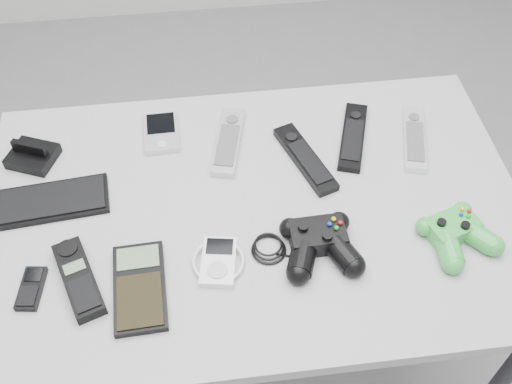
{
  "coord_description": "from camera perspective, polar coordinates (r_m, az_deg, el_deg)",
  "views": [
    {
      "loc": [
        -0.05,
        -0.82,
        1.68
      ],
      "look_at": [
        0.05,
        -0.05,
        0.75
      ],
      "focal_mm": 42.0,
      "sensor_mm": 36.0,
      "label": 1
    }
  ],
  "objects": [
    {
      "name": "calculator",
      "position": [
        1.11,
        -11.03,
        -8.86
      ],
      "size": [
        0.1,
        0.19,
        0.02
      ],
      "primitive_type": "cube",
      "rotation": [
        0.0,
        0.0,
        0.04
      ],
      "color": "black",
      "rests_on": "desk"
    },
    {
      "name": "controller_black",
      "position": [
        1.13,
        6.06,
        -4.73
      ],
      "size": [
        0.26,
        0.16,
        0.05
      ],
      "primitive_type": null,
      "rotation": [
        0.0,
        0.0,
        0.03
      ],
      "color": "black",
      "rests_on": "desk"
    },
    {
      "name": "remote_black_a",
      "position": [
        1.28,
        4.7,
        3.24
      ],
      "size": [
        0.11,
        0.21,
        0.02
      ],
      "primitive_type": "cube",
      "rotation": [
        0.0,
        0.0,
        0.33
      ],
      "color": "black",
      "rests_on": "desk"
    },
    {
      "name": "remote_black_b",
      "position": [
        1.34,
        9.22,
        5.26
      ],
      "size": [
        0.11,
        0.21,
        0.02
      ],
      "primitive_type": "cube",
      "rotation": [
        0.0,
        0.0,
        -0.32
      ],
      "color": "black",
      "rests_on": "desk"
    },
    {
      "name": "controller_green",
      "position": [
        1.2,
        18.57,
        -3.63
      ],
      "size": [
        0.17,
        0.18,
        0.05
      ],
      "primitive_type": null,
      "rotation": [
        0.0,
        0.0,
        0.32
      ],
      "color": "#268E2C",
      "rests_on": "desk"
    },
    {
      "name": "remote_silver_a",
      "position": [
        1.32,
        -2.63,
        4.88
      ],
      "size": [
        0.09,
        0.2,
        0.02
      ],
      "primitive_type": "cube",
      "rotation": [
        0.0,
        0.0,
        -0.23
      ],
      "color": "silver",
      "rests_on": "desk"
    },
    {
      "name": "pda",
      "position": [
        1.35,
        -9.0,
        5.62
      ],
      "size": [
        0.08,
        0.12,
        0.02
      ],
      "primitive_type": "cube",
      "rotation": [
        0.0,
        0.0,
        0.02
      ],
      "color": "silver",
      "rests_on": "desk"
    },
    {
      "name": "dock_bracket",
      "position": [
        1.36,
        -20.63,
        3.58
      ],
      "size": [
        0.12,
        0.11,
        0.05
      ],
      "primitive_type": "cube",
      "rotation": [
        0.0,
        0.0,
        -0.4
      ],
      "color": "black",
      "rests_on": "desk"
    },
    {
      "name": "pda_keyboard",
      "position": [
        1.28,
        -19.17,
        -0.87
      ],
      "size": [
        0.25,
        0.12,
        0.01
      ],
      "primitive_type": "cube",
      "rotation": [
        0.0,
        0.0,
        0.09
      ],
      "color": "black",
      "rests_on": "desk"
    },
    {
      "name": "floor",
      "position": [
        1.87,
        -1.62,
        -13.74
      ],
      "size": [
        3.5,
        3.5,
        0.0
      ],
      "primitive_type": "plane",
      "color": "slate",
      "rests_on": "ground"
    },
    {
      "name": "cordless_handset",
      "position": [
        1.14,
        -16.54,
        -7.9
      ],
      "size": [
        0.11,
        0.18,
        0.03
      ],
      "primitive_type": "cube",
      "rotation": [
        0.0,
        0.0,
        0.34
      ],
      "color": "black",
      "rests_on": "desk"
    },
    {
      "name": "mobile_phone",
      "position": [
        1.16,
        -20.63,
        -8.57
      ],
      "size": [
        0.05,
        0.09,
        0.01
      ],
      "primitive_type": "cube",
      "rotation": [
        0.0,
        0.0,
        -0.14
      ],
      "color": "black",
      "rests_on": "desk"
    },
    {
      "name": "remote_silver_b",
      "position": [
        1.37,
        14.85,
        5.02
      ],
      "size": [
        0.09,
        0.2,
        0.02
      ],
      "primitive_type": "cube",
      "rotation": [
        0.0,
        0.0,
        -0.26
      ],
      "color": "silver",
      "rests_on": "desk"
    },
    {
      "name": "mp3_player",
      "position": [
        1.12,
        -3.6,
        -6.59
      ],
      "size": [
        0.11,
        0.12,
        0.02
      ],
      "primitive_type": "cube",
      "rotation": [
        0.0,
        0.0,
        -0.17
      ],
      "color": "white",
      "rests_on": "desk"
    },
    {
      "name": "desk",
      "position": [
        1.26,
        -0.15,
        -3.27
      ],
      "size": [
        1.09,
        0.7,
        0.73
      ],
      "color": "#959597",
      "rests_on": "floor"
    }
  ]
}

